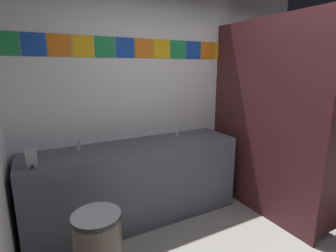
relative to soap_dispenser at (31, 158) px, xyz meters
name	(u,v)px	position (x,y,z in m)	size (l,w,h in m)	color
wall_back	(176,89)	(1.70, 0.51, 0.47)	(3.81, 0.09, 2.86)	silver
vanity_counter	(137,182)	(1.01, 0.17, -0.51)	(2.33, 0.59, 0.89)	#4C515B
faucet_left	(79,146)	(0.42, 0.26, -0.03)	(0.04, 0.10, 0.14)	silver
faucet_right	(178,132)	(1.59, 0.26, -0.03)	(0.04, 0.10, 0.14)	silver
soap_dispenser	(31,158)	(0.00, 0.00, 0.00)	(0.09, 0.09, 0.16)	gray
stall_divider	(289,124)	(2.48, -0.59, 0.15)	(0.92, 1.58, 2.23)	#471E23
toilet	(256,167)	(2.81, 0.11, -0.66)	(0.39, 0.49, 0.74)	white
trash_bin	(99,251)	(0.39, -0.58, -0.64)	(0.37, 0.37, 0.64)	brown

